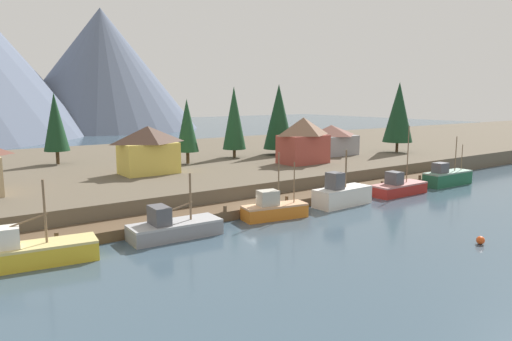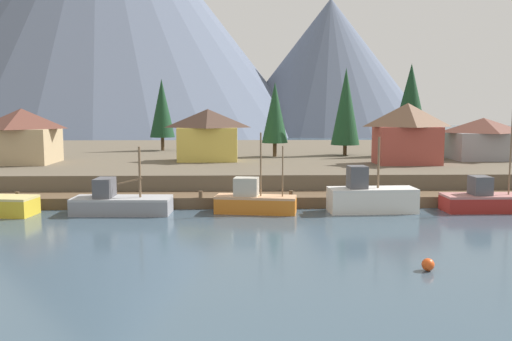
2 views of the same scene
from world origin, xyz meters
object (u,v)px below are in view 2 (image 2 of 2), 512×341
Objects in this scene: fishing_boat_grey at (120,203)px; conifer_mid_left at (411,106)px; fishing_boat_red at (490,201)px; conifer_near_left at (346,107)px; channel_buoy at (428,265)px; conifer_mid_right at (275,113)px; conifer_centre at (162,108)px; house_red at (407,133)px; house_tan at (22,135)px; house_grey at (483,138)px; house_yellow at (208,134)px; fishing_boat_orange at (254,201)px; fishing_boat_white at (370,197)px.

conifer_mid_left reaches higher than fishing_boat_grey.
fishing_boat_red is 0.72× the size of conifer_mid_left.
conifer_mid_left is at bearing 87.79° from fishing_boat_red.
channel_buoy is (-3.72, -44.38, -8.65)m from conifer_near_left.
conifer_mid_right is 19.32m from conifer_centre.
house_red is 43.97m from house_tan.
fishing_boat_red is 22.88m from house_grey.
fishing_boat_red is 1.19× the size of house_yellow.
conifer_near_left is 1.10× the size of conifer_centre.
house_red is at bearing 51.10° from fishing_boat_orange.
house_tan reaches higher than channel_buoy.
house_grey is at bearing 3.33° from house_tan.
conifer_mid_left reaches higher than house_grey.
house_tan is at bearing -176.67° from house_grey.
channel_buoy is (-19.61, -38.06, -4.77)m from house_grey.
house_tan is at bearing 131.76° from fishing_boat_grey.
house_yellow is (-22.78, 4.40, -0.35)m from house_red.
conifer_near_left is at bearing 21.92° from house_yellow.
conifer_mid_right reaches higher than house_tan.
fishing_boat_white reaches higher than fishing_boat_grey.
conifer_mid_right is at bearing 32.27° from house_yellow.
channel_buoy is (-12.06, -43.18, -8.73)m from conifer_mid_left.
house_yellow is (-15.03, 20.06, 4.41)m from fishing_boat_white.
fishing_boat_white is 0.65× the size of conifer_near_left.
house_yellow is at bearing 141.54° from fishing_boat_red.
conifer_mid_left is at bearing -8.12° from conifer_near_left.
house_yellow is 0.64× the size of conifer_near_left.
conifer_mid_left reaches higher than house_yellow.
house_red is 11.41m from conifer_mid_left.
house_red is (29.05, 15.81, 5.11)m from fishing_boat_grey.
conifer_centre is at bearing 163.61° from conifer_mid_left.
house_grey is at bearing 1.53° from house_yellow.
fishing_boat_red is at bearing -55.98° from conifer_mid_right.
conifer_mid_left reaches higher than channel_buoy.
house_grey is 0.69× the size of conifer_near_left.
fishing_boat_grey is 21.68m from house_yellow.
house_yellow reaches higher than fishing_boat_orange.
conifer_centre is at bearing 119.34° from fishing_boat_white.
house_grey is at bearing 45.25° from fishing_boat_white.
conifer_mid_right is (-25.45, 4.39, 3.09)m from house_grey.
fishing_boat_orange is 0.67× the size of conifer_centre.
fishing_boat_red is 0.91× the size of conifer_mid_right.
house_grey is (28.77, 21.06, 4.10)m from fishing_boat_orange.
fishing_boat_orange is (11.33, 0.05, 0.09)m from fishing_boat_grey.
conifer_centre reaches higher than fishing_boat_red.
fishing_boat_red reaches higher than fishing_boat_orange.
fishing_boat_grey is 1.12× the size of house_yellow.
fishing_boat_red is at bearing -91.89° from conifer_mid_left.
fishing_boat_red is at bearing -47.38° from conifer_centre.
fishing_boat_white is 25.45m from house_yellow.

